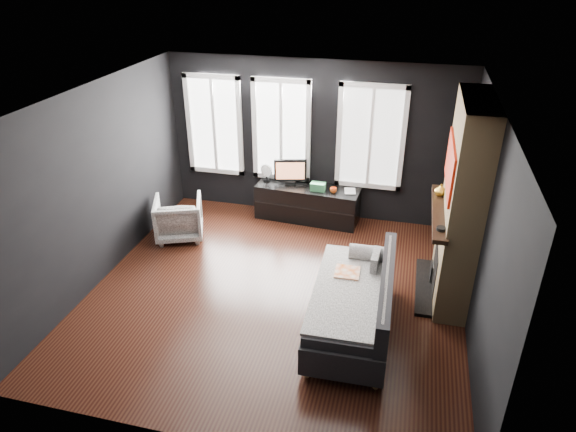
% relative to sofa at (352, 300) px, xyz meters
% --- Properties ---
extents(floor, '(5.00, 5.00, 0.00)m').
position_rel_sofa_xyz_m(floor, '(-1.10, 0.51, -0.44)').
color(floor, black).
rests_on(floor, ground).
extents(ceiling, '(5.00, 5.00, 0.00)m').
position_rel_sofa_xyz_m(ceiling, '(-1.10, 0.51, 2.26)').
color(ceiling, white).
rests_on(ceiling, ground).
extents(wall_back, '(5.00, 0.02, 2.70)m').
position_rel_sofa_xyz_m(wall_back, '(-1.10, 3.01, 0.91)').
color(wall_back, black).
rests_on(wall_back, ground).
extents(wall_left, '(0.02, 5.00, 2.70)m').
position_rel_sofa_xyz_m(wall_left, '(-3.60, 0.51, 0.91)').
color(wall_left, black).
rests_on(wall_left, ground).
extents(wall_right, '(0.02, 5.00, 2.70)m').
position_rel_sofa_xyz_m(wall_right, '(1.40, 0.51, 0.91)').
color(wall_right, black).
rests_on(wall_right, ground).
extents(windows, '(4.00, 0.16, 1.76)m').
position_rel_sofa_xyz_m(windows, '(-1.55, 2.97, 1.94)').
color(windows, white).
rests_on(windows, wall_back).
extents(fireplace, '(0.70, 1.62, 2.70)m').
position_rel_sofa_xyz_m(fireplace, '(1.20, 1.11, 0.91)').
color(fireplace, '#93724C').
rests_on(fireplace, floor).
extents(sofa, '(1.07, 2.07, 0.88)m').
position_rel_sofa_xyz_m(sofa, '(0.00, 0.00, 0.00)').
color(sofa, black).
rests_on(sofa, floor).
extents(stripe_pillow, '(0.10, 0.37, 0.37)m').
position_rel_sofa_xyz_m(stripe_pillow, '(0.21, 0.53, 0.19)').
color(stripe_pillow, gray).
rests_on(stripe_pillow, sofa).
extents(armchair, '(0.93, 0.91, 0.75)m').
position_rel_sofa_xyz_m(armchair, '(-3.03, 1.63, -0.06)').
color(armchair, silver).
rests_on(armchair, floor).
extents(media_console, '(1.80, 0.68, 0.61)m').
position_rel_sofa_xyz_m(media_console, '(-1.13, 2.75, -0.14)').
color(media_console, black).
rests_on(media_console, floor).
extents(monitor, '(0.58, 0.26, 0.50)m').
position_rel_sofa_xyz_m(monitor, '(-1.45, 2.81, 0.42)').
color(monitor, black).
rests_on(monitor, media_console).
extents(desk_fan, '(0.28, 0.28, 0.32)m').
position_rel_sofa_xyz_m(desk_fan, '(-1.89, 2.84, 0.33)').
color(desk_fan, gray).
rests_on(desk_fan, media_console).
extents(mug, '(0.13, 0.11, 0.11)m').
position_rel_sofa_xyz_m(mug, '(-0.67, 2.63, 0.22)').
color(mug, '#D24F16').
rests_on(mug, media_console).
extents(book, '(0.18, 0.05, 0.25)m').
position_rel_sofa_xyz_m(book, '(-0.50, 2.72, 0.29)').
color(book, '#B6A88B').
rests_on(book, media_console).
extents(storage_box, '(0.25, 0.16, 0.13)m').
position_rel_sofa_xyz_m(storage_box, '(-0.94, 2.67, 0.23)').
color(storage_box, '#357F4C').
rests_on(storage_box, media_console).
extents(mantel_vase, '(0.18, 0.19, 0.16)m').
position_rel_sofa_xyz_m(mantel_vase, '(0.95, 1.56, 0.87)').
color(mantel_vase, gold).
rests_on(mantel_vase, fireplace).
extents(mantel_clock, '(0.15, 0.15, 0.04)m').
position_rel_sofa_xyz_m(mantel_clock, '(0.95, 0.56, 0.81)').
color(mantel_clock, black).
rests_on(mantel_clock, fireplace).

